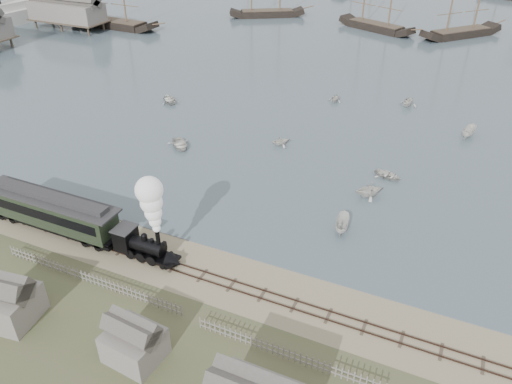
% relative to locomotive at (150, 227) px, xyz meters
% --- Properties ---
extents(ground, '(600.00, 600.00, 0.00)m').
position_rel_locomotive_xyz_m(ground, '(3.12, 2.00, -3.99)').
color(ground, tan).
rests_on(ground, ground).
extents(rail_track, '(120.00, 1.80, 0.16)m').
position_rel_locomotive_xyz_m(rail_track, '(3.12, 0.00, -3.95)').
color(rail_track, '#39261F').
rests_on(rail_track, ground).
extents(picket_fence_west, '(19.00, 0.10, 1.20)m').
position_rel_locomotive_xyz_m(picket_fence_west, '(-3.38, -5.00, -3.99)').
color(picket_fence_west, gray).
rests_on(picket_fence_west, ground).
extents(picket_fence_east, '(15.00, 0.10, 1.20)m').
position_rel_locomotive_xyz_m(picket_fence_east, '(15.62, -5.50, -3.99)').
color(picket_fence_east, gray).
rests_on(picket_fence_east, ground).
extents(shed_left, '(5.00, 4.00, 4.10)m').
position_rel_locomotive_xyz_m(shed_left, '(-6.88, -11.00, -3.99)').
color(shed_left, gray).
rests_on(shed_left, ground).
extents(shed_mid, '(4.00, 3.50, 3.60)m').
position_rel_locomotive_xyz_m(shed_mid, '(5.12, -10.00, -3.99)').
color(shed_mid, gray).
rests_on(shed_mid, ground).
extents(locomotive, '(6.91, 2.58, 8.61)m').
position_rel_locomotive_xyz_m(locomotive, '(0.00, 0.00, 0.00)').
color(locomotive, black).
rests_on(locomotive, ground).
extents(passenger_coach, '(15.66, 3.02, 3.80)m').
position_rel_locomotive_xyz_m(passenger_coach, '(-12.10, 0.00, -1.60)').
color(passenger_coach, black).
rests_on(passenger_coach, ground).
extents(beached_dinghy, '(3.72, 4.59, 0.84)m').
position_rel_locomotive_xyz_m(beached_dinghy, '(-8.83, 2.36, -3.57)').
color(beached_dinghy, silver).
rests_on(beached_dinghy, ground).
extents(rowboat_0, '(4.98, 4.95, 0.85)m').
position_rel_locomotive_xyz_m(rowboat_0, '(-10.37, 21.21, -3.50)').
color(rowboat_0, silver).
rests_on(rowboat_0, harbor_water).
extents(rowboat_1, '(3.41, 3.43, 1.37)m').
position_rel_locomotive_xyz_m(rowboat_1, '(1.77, 27.42, -3.24)').
color(rowboat_1, silver).
rests_on(rowboat_1, harbor_water).
extents(rowboat_2, '(3.63, 1.80, 1.34)m').
position_rel_locomotive_xyz_m(rowboat_2, '(14.74, 12.06, -3.26)').
color(rowboat_2, silver).
rests_on(rowboat_2, harbor_water).
extents(rowboat_3, '(3.31, 3.95, 0.70)m').
position_rel_locomotive_xyz_m(rowboat_3, '(16.87, 24.70, -3.58)').
color(rowboat_3, silver).
rests_on(rowboat_3, harbor_water).
extents(rowboat_4, '(4.37, 4.46, 1.78)m').
position_rel_locomotive_xyz_m(rowboat_4, '(15.72, 19.60, -3.04)').
color(rowboat_4, silver).
rests_on(rowboat_4, harbor_water).
extents(rowboat_5, '(3.93, 2.29, 1.43)m').
position_rel_locomotive_xyz_m(rowboat_5, '(24.71, 40.77, -3.21)').
color(rowboat_5, silver).
rests_on(rowboat_5, harbor_water).
extents(rowboat_6, '(4.75, 4.77, 0.81)m').
position_rel_locomotive_xyz_m(rowboat_6, '(-20.59, 34.47, -3.52)').
color(rowboat_6, silver).
rests_on(rowboat_6, harbor_water).
extents(rowboat_7, '(2.95, 2.66, 1.37)m').
position_rel_locomotive_xyz_m(rowboat_7, '(3.94, 45.63, -3.24)').
color(rowboat_7, silver).
rests_on(rowboat_7, harbor_water).
extents(rowboat_8, '(3.86, 3.52, 1.73)m').
position_rel_locomotive_xyz_m(rowboat_8, '(15.01, 48.62, -3.06)').
color(rowboat_8, silver).
rests_on(rowboat_8, harbor_water).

